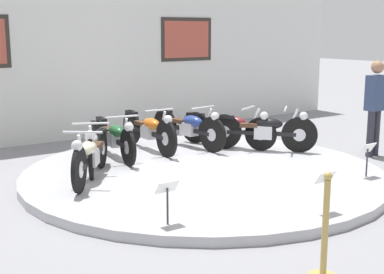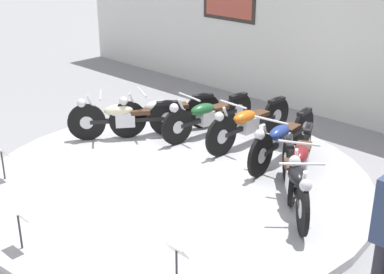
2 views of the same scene
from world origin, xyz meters
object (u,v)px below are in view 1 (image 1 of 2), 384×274
object	(u,v)px
motorcycle_blue	(189,126)
motorcycle_black	(264,130)
motorcycle_cream	(90,154)
motorcycle_orange	(149,129)
motorcycle_maroon	(229,127)
stanchion_post_left_of_entry	(324,244)
info_placard_front_left	(167,193)
motorcycle_silver	(92,144)
motorcycle_green	(115,136)
info_placard_front_right	(368,153)
info_placard_front_centre	(325,183)
visitor_standing	(375,102)

from	to	relation	value
motorcycle_blue	motorcycle_black	xyz separation A→B (m)	(0.92, -1.03, -0.00)
motorcycle_cream	motorcycle_orange	distance (m)	2.06
motorcycle_maroon	stanchion_post_left_of_entry	size ratio (longest dim) A/B	1.75
motorcycle_blue	info_placard_front_left	world-z (taller)	motorcycle_blue
motorcycle_silver	motorcycle_orange	xyz separation A→B (m)	(1.37, 0.58, 0.01)
motorcycle_green	info_placard_front_right	xyz separation A→B (m)	(2.51, -3.22, -0.00)
motorcycle_cream	info_placard_front_left	distance (m)	2.19
motorcycle_green	motorcycle_black	size ratio (longest dim) A/B	1.28
info_placard_front_centre	motorcycle_orange	bearing A→B (deg)	90.03
stanchion_post_left_of_entry	motorcycle_blue	bearing A→B (deg)	68.94
motorcycle_black	info_placard_front_left	distance (m)	4.07
info_placard_front_left	info_placard_front_right	distance (m)	3.49
info_placard_front_right	motorcycle_black	bearing A→B (deg)	91.66
motorcycle_blue	info_placard_front_centre	size ratio (longest dim) A/B	3.87
motorcycle_cream	motorcycle_silver	xyz separation A→B (m)	(0.31, 0.61, 0.00)
info_placard_front_centre	visitor_standing	bearing A→B (deg)	28.69
info_placard_front_left	motorcycle_black	bearing A→B (deg)	32.56
motorcycle_cream	info_placard_front_centre	distance (m)	3.37
motorcycle_silver	visitor_standing	size ratio (longest dim) A/B	1.04
motorcycle_green	motorcycle_maroon	distance (m)	2.18
motorcycle_green	info_placard_front_centre	bearing A→B (deg)	-79.04
info_placard_front_left	visitor_standing	xyz separation A→B (m)	(5.14, 1.12, 0.50)
motorcycle_black	info_placard_front_left	xyz separation A→B (m)	(-3.43, -2.19, -0.02)
motorcycle_green	info_placard_front_left	distance (m)	3.37
motorcycle_orange	info_placard_front_right	world-z (taller)	motorcycle_orange
motorcycle_silver	info_placard_front_right	world-z (taller)	motorcycle_silver
motorcycle_orange	motorcycle_black	distance (m)	2.06
motorcycle_cream	motorcycle_orange	bearing A→B (deg)	35.38
motorcycle_silver	motorcycle_black	distance (m)	3.11
motorcycle_green	visitor_standing	bearing A→B (deg)	-26.74
motorcycle_green	motorcycle_maroon	world-z (taller)	motorcycle_green
motorcycle_green	motorcycle_blue	world-z (taller)	motorcycle_blue
stanchion_post_left_of_entry	info_placard_front_left	bearing A→B (deg)	109.04
motorcycle_silver	stanchion_post_left_of_entry	xyz separation A→B (m)	(0.23, -4.53, -0.17)
info_placard_front_right	visitor_standing	world-z (taller)	visitor_standing
motorcycle_black	info_placard_front_right	distance (m)	2.19
motorcycle_silver	info_placard_front_right	xyz separation A→B (m)	(3.12, -2.79, -0.02)
motorcycle_silver	info_placard_front_centre	world-z (taller)	motorcycle_silver
motorcycle_green	visitor_standing	world-z (taller)	visitor_standing
motorcycle_silver	motorcycle_maroon	size ratio (longest dim) A/B	1.01
motorcycle_cream	visitor_standing	xyz separation A→B (m)	(5.07, -1.06, 0.48)
motorcycle_orange	info_placard_front_right	size ratio (longest dim) A/B	3.91
motorcycle_silver	stanchion_post_left_of_entry	world-z (taller)	stanchion_post_left_of_entry
info_placard_front_centre	stanchion_post_left_of_entry	size ratio (longest dim) A/B	0.50
motorcycle_cream	motorcycle_silver	distance (m)	0.68
motorcycle_blue	motorcycle_maroon	xyz separation A→B (m)	(0.61, -0.43, -0.02)
motorcycle_blue	visitor_standing	size ratio (longest dim) A/B	1.14
motorcycle_orange	motorcycle_maroon	bearing A→B (deg)	-23.04
motorcycle_orange	motorcycle_black	size ratio (longest dim) A/B	1.32
motorcycle_cream	visitor_standing	world-z (taller)	visitor_standing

